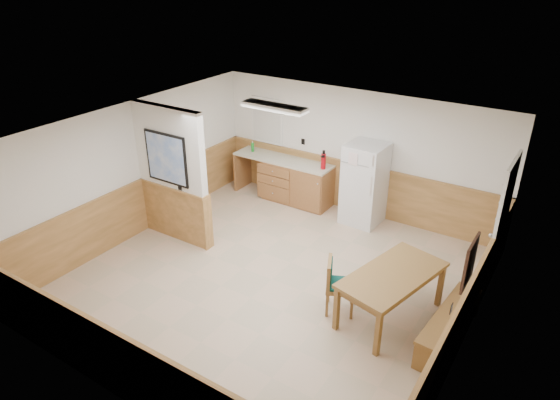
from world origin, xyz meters
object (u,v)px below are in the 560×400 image
Objects in this scene: fire_extinguisher at (323,161)px; dining_chair at (335,282)px; refrigerator at (364,184)px; soap_bottle at (253,147)px; dining_table at (392,279)px; dining_bench at (450,320)px.

dining_chair is at bearing -39.06° from fire_extinguisher.
refrigerator reaches higher than soap_bottle.
dining_chair is (0.81, -2.76, -0.31)m from refrigerator.
soap_bottle is (-4.23, 2.54, 0.34)m from dining_table.
refrigerator is 0.99× the size of dining_bench.
refrigerator reaches higher than dining_table.
dining_chair is at bearing -144.89° from dining_table.
refrigerator is 2.92m from dining_table.
dining_chair reaches higher than dining_bench.
dining_chair reaches higher than dining_table.
dining_chair is 4.29× the size of soap_bottle.
dining_chair is 4.52m from soap_bottle.
dining_table is at bearing -30.94° from soap_bottle.
refrigerator reaches higher than dining_bench.
dining_table is 4.95m from soap_bottle.
dining_table is at bearing -2.93° from dining_chair.
dining_bench is (2.41, -2.52, -0.46)m from refrigerator.
refrigerator is at bearing -1.40° from soap_bottle.
dining_table is 9.08× the size of soap_bottle.
dining_chair is at bearing -166.45° from dining_bench.
soap_bottle reaches higher than dining_table.
fire_extinguisher reaches higher than dining_table.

